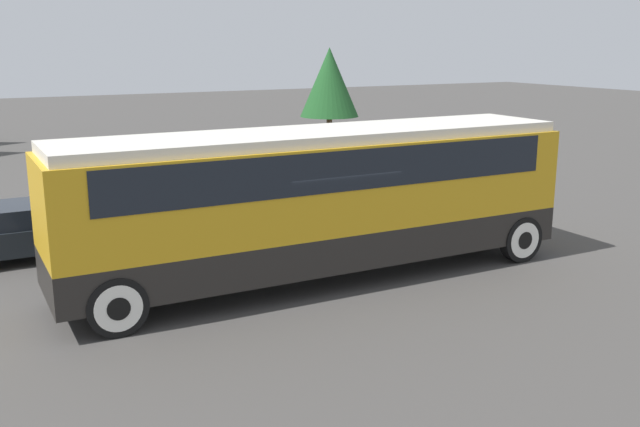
{
  "coord_description": "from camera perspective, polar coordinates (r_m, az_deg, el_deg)",
  "views": [
    {
      "loc": [
        -7.01,
        -13.22,
        5.07
      ],
      "look_at": [
        0.0,
        0.0,
        1.48
      ],
      "focal_mm": 40.0,
      "sensor_mm": 36.0,
      "label": 1
    }
  ],
  "objects": [
    {
      "name": "tour_bus",
      "position": [
        15.32,
        0.32,
        1.87
      ],
      "size": [
        11.39,
        2.51,
        3.28
      ],
      "color": "black",
      "rests_on": "ground_plane"
    },
    {
      "name": "parked_car_mid",
      "position": [
        18.59,
        -20.68,
        -1.05
      ],
      "size": [
        4.32,
        1.91,
        1.33
      ],
      "color": "black",
      "rests_on": "ground_plane"
    },
    {
      "name": "ground_plane",
      "position": [
        15.8,
        0.0,
        -5.22
      ],
      "size": [
        120.0,
        120.0,
        0.0
      ],
      "primitive_type": "plane",
      "color": "#423F3D"
    },
    {
      "name": "tree_center",
      "position": [
        35.89,
        0.76,
        10.45
      ],
      "size": [
        2.93,
        2.93,
        4.86
      ],
      "color": "brown",
      "rests_on": "ground_plane"
    },
    {
      "name": "parked_car_near",
      "position": [
        21.89,
        -9.63,
        1.75
      ],
      "size": [
        4.13,
        1.88,
        1.37
      ],
      "color": "#BCBCC1",
      "rests_on": "ground_plane"
    },
    {
      "name": "parked_car_far",
      "position": [
        25.31,
        3.09,
        3.6
      ],
      "size": [
        4.61,
        1.82,
        1.47
      ],
      "color": "silver",
      "rests_on": "ground_plane"
    }
  ]
}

